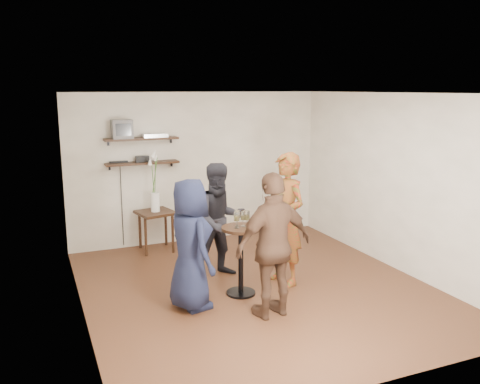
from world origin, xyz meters
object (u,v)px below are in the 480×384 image
at_px(side_table, 156,218).
at_px(drinks_table, 241,251).
at_px(dvd_deck, 155,135).
at_px(person_plaid, 286,219).
at_px(person_brown, 274,246).
at_px(person_navy, 190,245).
at_px(radio, 142,159).
at_px(person_dark, 220,220).
at_px(crt_monitor, 122,129).

xyz_separation_m(side_table, drinks_table, (0.59, -2.24, 0.03)).
xyz_separation_m(dvd_deck, person_plaid, (1.23, -2.33, -0.99)).
bearing_deg(dvd_deck, side_table, -109.86).
bearing_deg(person_brown, drinks_table, -90.00).
bearing_deg(person_plaid, side_table, -159.23).
bearing_deg(person_navy, person_plaid, -89.80).
bearing_deg(person_brown, person_navy, -43.87).
height_order(side_table, person_navy, person_navy).
bearing_deg(radio, person_brown, -75.36).
relative_size(person_plaid, person_dark, 1.11).
relative_size(drinks_table, person_plaid, 0.50).
distance_m(crt_monitor, radio, 0.59).
distance_m(dvd_deck, side_table, 1.36).
distance_m(drinks_table, person_dark, 0.77).
bearing_deg(person_dark, drinks_table, -90.00).
bearing_deg(drinks_table, dvd_deck, 101.55).
distance_m(dvd_deck, person_dark, 2.10).
bearing_deg(crt_monitor, person_dark, -59.30).
height_order(side_table, person_brown, person_brown).
relative_size(dvd_deck, person_navy, 0.25).
height_order(radio, drinks_table, radio).
relative_size(crt_monitor, radio, 1.45).
bearing_deg(radio, person_navy, -90.02).
distance_m(person_navy, person_brown, 1.03).
height_order(person_dark, person_navy, person_dark).
distance_m(radio, person_dark, 2.00).
distance_m(radio, person_navy, 2.71).
height_order(person_plaid, person_brown, person_plaid).
relative_size(crt_monitor, drinks_table, 0.35).
bearing_deg(radio, person_plaid, -58.08).
xyz_separation_m(crt_monitor, side_table, (0.45, -0.23, -1.46)).
relative_size(crt_monitor, person_brown, 0.19).
height_order(radio, person_brown, person_brown).
bearing_deg(drinks_table, person_navy, -169.07).
distance_m(dvd_deck, person_brown, 3.42).
relative_size(crt_monitor, dvd_deck, 0.80).
bearing_deg(dvd_deck, drinks_table, -78.45).
height_order(side_table, drinks_table, drinks_table).
relative_size(drinks_table, person_navy, 0.57).
distance_m(dvd_deck, radio, 0.44).
height_order(side_table, person_dark, person_dark).
distance_m(radio, drinks_table, 2.74).
height_order(person_dark, person_brown, person_brown).
distance_m(crt_monitor, side_table, 1.54).
bearing_deg(dvd_deck, person_brown, -79.10).
xyz_separation_m(radio, person_navy, (-0.00, -2.61, -0.71)).
distance_m(crt_monitor, person_dark, 2.34).
distance_m(side_table, drinks_table, 2.31).
height_order(radio, side_table, radio).
distance_m(crt_monitor, drinks_table, 3.04).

